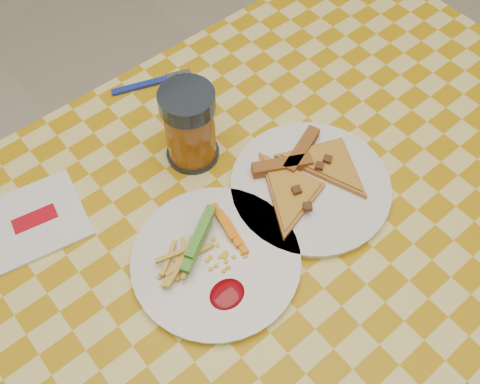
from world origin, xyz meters
name	(u,v)px	position (x,y,z in m)	size (l,w,h in m)	color
ground	(259,371)	(0.00, 0.00, 0.00)	(8.00, 8.00, 0.00)	beige
table	(272,260)	(0.00, 0.00, 0.68)	(1.28, 0.88, 0.76)	silver
plate_left	(216,261)	(-0.09, 0.02, 0.76)	(0.24, 0.24, 0.01)	white
plate_right	(310,187)	(0.10, 0.03, 0.76)	(0.25, 0.25, 0.01)	white
fries_veggies	(205,253)	(-0.10, 0.04, 0.78)	(0.16, 0.15, 0.04)	#F8C04F
pizza_slices	(307,175)	(0.11, 0.04, 0.78)	(0.27, 0.22, 0.02)	#C3853C
drink_glass	(190,127)	(0.00, 0.21, 0.83)	(0.09, 0.09, 0.14)	black
napkin	(35,220)	(-0.26, 0.26, 0.76)	(0.17, 0.16, 0.01)	white
fork	(153,82)	(0.04, 0.38, 0.76)	(0.15, 0.07, 0.01)	#162799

